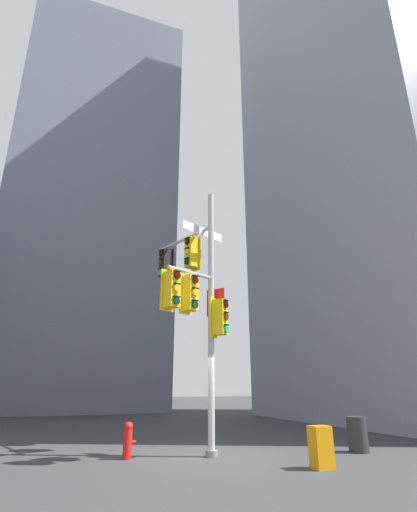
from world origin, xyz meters
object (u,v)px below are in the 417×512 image
object	(u,v)px
newspaper_box	(321,447)
fire_hydrant	(128,439)
trash_bin	(357,434)
signal_pole_assembly	(194,289)

from	to	relation	value
newspaper_box	fire_hydrant	bearing A→B (deg)	144.83
trash_bin	signal_pole_assembly	bearing A→B (deg)	166.70
signal_pole_assembly	fire_hydrant	xyz separation A→B (m)	(-1.68, 0.10, -4.05)
newspaper_box	trash_bin	world-z (taller)	trash_bin
signal_pole_assembly	newspaper_box	size ratio (longest dim) A/B	8.59
newspaper_box	trash_bin	size ratio (longest dim) A/B	0.96
trash_bin	newspaper_box	bearing A→B (deg)	-146.53
signal_pole_assembly	newspaper_box	world-z (taller)	signal_pole_assembly
signal_pole_assembly	newspaper_box	xyz separation A→B (m)	(2.20, -2.63, -4.06)
trash_bin	fire_hydrant	bearing A→B (deg)	169.34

